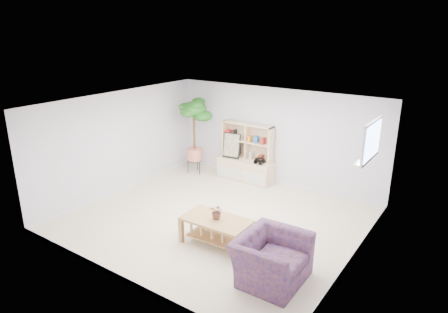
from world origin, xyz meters
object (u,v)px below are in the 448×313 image
Objects in this scene: storage_unit at (246,153)px; floor_tree at (194,137)px; coffee_table at (216,231)px; armchair at (272,256)px.

storage_unit is 0.73× the size of floor_tree.
storage_unit is 1.20× the size of coffee_table.
floor_tree reaches higher than storage_unit.
storage_unit reaches higher than coffee_table.
armchair is at bearing -37.68° from floor_tree.
coffee_table is at bearing -67.59° from storage_unit.
storage_unit is 1.46m from floor_tree.
storage_unit reaches higher than armchair.
armchair is at bearing -17.09° from coffee_table.
floor_tree reaches higher than armchair.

